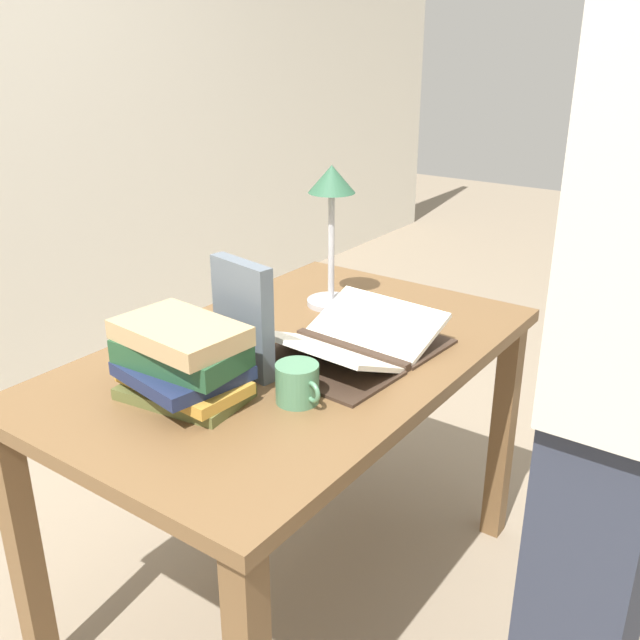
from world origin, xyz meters
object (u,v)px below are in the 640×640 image
(book_standing_upright, at_px, (243,318))
(coffee_mug, at_px, (298,383))
(reading_lamp, at_px, (332,207))
(book_stack_tall, at_px, (182,361))
(person_reader, at_px, (622,386))
(open_book, at_px, (351,343))

(book_standing_upright, bearing_deg, coffee_mug, -93.10)
(coffee_mug, bearing_deg, reading_lamp, 27.89)
(book_stack_tall, relative_size, coffee_mug, 2.39)
(book_stack_tall, xyz_separation_m, reading_lamp, (0.65, 0.07, 0.20))
(coffee_mug, bearing_deg, person_reader, -72.70)
(book_stack_tall, bearing_deg, book_standing_upright, -6.86)
(open_book, bearing_deg, person_reader, -94.06)
(open_book, distance_m, person_reader, 0.65)
(open_book, bearing_deg, book_standing_upright, 151.54)
(open_book, bearing_deg, book_stack_tall, 161.42)
(book_standing_upright, bearing_deg, reading_lamp, 20.67)
(reading_lamp, bearing_deg, person_reader, -111.02)
(book_standing_upright, height_order, reading_lamp, reading_lamp)
(open_book, xyz_separation_m, reading_lamp, (0.25, 0.23, 0.26))
(open_book, height_order, book_stack_tall, book_stack_tall)
(coffee_mug, xyz_separation_m, person_reader, (0.19, -0.59, 0.10))
(book_standing_upright, bearing_deg, book_stack_tall, -176.65)
(book_stack_tall, distance_m, person_reader, 0.86)
(coffee_mug, distance_m, person_reader, 0.63)
(coffee_mug, bearing_deg, open_book, 9.02)
(coffee_mug, bearing_deg, book_stack_tall, 121.64)
(open_book, relative_size, book_standing_upright, 1.74)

